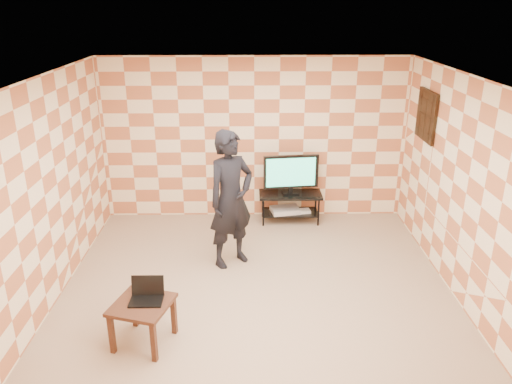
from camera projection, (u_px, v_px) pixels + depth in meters
floor at (257, 292)px, 6.39m from camera, size 5.00×5.00×0.00m
wall_back at (254, 139)px, 8.24m from camera, size 5.00×0.02×2.70m
wall_front at (262, 322)px, 3.57m from camera, size 5.00×0.02×2.70m
wall_left at (45, 196)px, 5.87m from camera, size 0.02×5.00×2.70m
wall_right at (466, 193)px, 5.94m from camera, size 0.02×5.00×2.70m
ceiling at (257, 79)px, 5.42m from camera, size 5.00×5.00×0.02m
wall_art at (426, 115)px, 7.17m from camera, size 0.04×0.72×0.72m
tv_stand at (290, 201)px, 8.33m from camera, size 1.03×0.47×0.50m
tv at (291, 173)px, 8.14m from camera, size 0.91×0.20×0.66m
dvd_player at (285, 210)px, 8.36m from camera, size 0.52×0.41×0.08m
game_console at (303, 211)px, 8.35m from camera, size 0.24×0.19×0.05m
side_table at (142, 310)px, 5.32m from camera, size 0.73×0.73×0.50m
laptop at (147, 295)px, 5.34m from camera, size 0.35×0.28×0.23m
person at (231, 199)px, 6.79m from camera, size 0.84×0.79×1.93m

